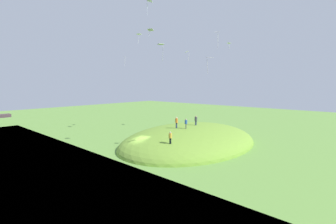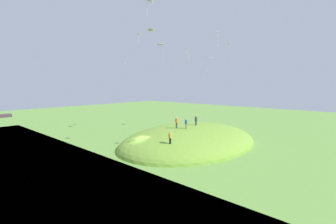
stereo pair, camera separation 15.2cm
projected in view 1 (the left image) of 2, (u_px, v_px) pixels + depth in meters
The scene contains 15 objects.
ground_plane at pixel (139, 152), 33.24m from camera, with size 160.00×160.00×0.00m, color #6A9C42.
grass_hill at pixel (190, 142), 39.07m from camera, with size 27.09×19.59×5.99m, color #77A437.
person_watching_kites at pixel (196, 119), 38.68m from camera, with size 0.58×0.58×1.66m.
person_walking_path at pixel (170, 136), 30.03m from camera, with size 0.62×0.62×1.63m.
person_with_child at pixel (186, 122), 36.00m from camera, with size 0.55×0.55×1.59m.
person_near_shore at pixel (177, 121), 36.48m from camera, with size 0.56×0.56×1.81m.
kite_0 at pixel (229, 43), 41.38m from camera, with size 0.69×0.81×1.17m.
kite_1 at pixel (149, 1), 30.25m from camera, with size 1.28×1.18×2.07m.
kite_2 at pixel (209, 59), 27.38m from camera, with size 1.02×0.97×1.98m.
kite_3 at pixel (161, 46), 27.20m from camera, with size 0.93×0.83×2.07m.
kite_4 at pixel (187, 52), 48.43m from camera, with size 1.20×1.22×1.94m.
kite_5 at pixel (150, 30), 33.03m from camera, with size 0.81×1.02×1.15m.
kite_6 at pixel (139, 35), 44.04m from camera, with size 0.84×1.09×1.95m.
kite_7 at pixel (217, 34), 30.02m from camera, with size 0.74×0.82×2.16m.
kite_8 at pixel (125, 58), 48.62m from camera, with size 0.97×0.86×2.00m.
Camera 1 is at (-21.52, -24.49, 9.76)m, focal length 24.29 mm.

